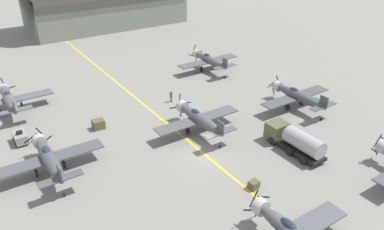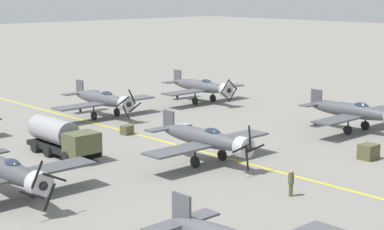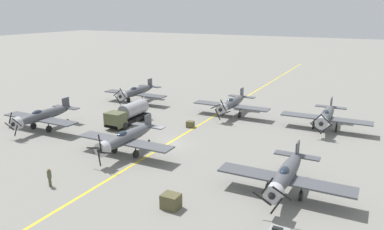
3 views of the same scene
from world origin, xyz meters
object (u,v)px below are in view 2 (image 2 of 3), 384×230
(airplane_mid_right, at_px, (8,171))
(ground_crew_walking, at_px, (291,182))
(airplane_near_left, at_px, (202,87))
(airplane_mid_center, at_px, (206,139))
(airplane_mid_left, at_px, (354,111))
(airplane_near_center, at_px, (103,99))
(supply_crate_mid_lane, at_px, (368,152))
(supply_crate_by_tanker, at_px, (127,130))
(fuel_tanker, at_px, (62,138))

(airplane_mid_right, bearing_deg, ground_crew_walking, 157.97)
(airplane_near_left, relative_size, airplane_mid_center, 1.00)
(airplane_mid_left, distance_m, airplane_mid_center, 18.59)
(airplane_near_center, distance_m, supply_crate_mid_lane, 29.47)
(airplane_near_left, xyz_separation_m, airplane_mid_center, (18.87, 20.14, 0.00))
(supply_crate_mid_lane, bearing_deg, airplane_near_center, -78.51)
(airplane_mid_left, height_order, airplane_mid_center, airplane_mid_center)
(airplane_mid_right, distance_m, supply_crate_by_tanker, 20.48)
(airplane_mid_right, bearing_deg, airplane_near_left, -134.71)
(airplane_near_center, bearing_deg, airplane_mid_right, 50.12)
(airplane_mid_right, height_order, airplane_near_center, same)
(supply_crate_by_tanker, height_order, supply_crate_mid_lane, supply_crate_mid_lane)
(fuel_tanker, bearing_deg, supply_crate_mid_lane, 134.48)
(ground_crew_walking, bearing_deg, airplane_mid_center, -99.23)
(supply_crate_by_tanker, bearing_deg, ground_crew_walking, 81.68)
(airplane_near_left, relative_size, ground_crew_walking, 6.59)
(airplane_mid_right, height_order, fuel_tanker, airplane_mid_right)
(ground_crew_walking, height_order, supply_crate_mid_lane, ground_crew_walking)
(supply_crate_by_tanker, bearing_deg, supply_crate_mid_lane, 113.32)
(airplane_near_center, relative_size, supply_crate_mid_lane, 8.03)
(airplane_mid_left, relative_size, supply_crate_mid_lane, 8.03)
(ground_crew_walking, relative_size, supply_crate_by_tanker, 1.74)
(airplane_mid_left, bearing_deg, airplane_mid_right, -7.05)
(airplane_near_left, bearing_deg, ground_crew_walking, 40.55)
(airplane_mid_left, height_order, ground_crew_walking, airplane_mid_left)
(airplane_mid_left, height_order, airplane_mid_right, same)
(supply_crate_mid_lane, bearing_deg, ground_crew_walking, 7.97)
(fuel_tanker, height_order, ground_crew_walking, fuel_tanker)
(airplane_near_center, bearing_deg, supply_crate_by_tanker, 77.57)
(airplane_mid_left, relative_size, ground_crew_walking, 6.59)
(airplane_near_left, relative_size, airplane_mid_right, 1.00)
(airplane_near_left, relative_size, supply_crate_mid_lane, 8.03)
(airplane_near_center, distance_m, airplane_mid_center, 21.27)
(airplane_mid_left, relative_size, airplane_near_left, 1.00)
(airplane_mid_left, height_order, airplane_near_left, same)
(airplane_mid_right, bearing_deg, airplane_mid_center, -169.75)
(airplane_near_left, distance_m, supply_crate_mid_lane, 29.48)
(airplane_near_left, bearing_deg, airplane_mid_center, 31.75)
(ground_crew_walking, distance_m, supply_crate_mid_lane, 12.31)
(airplane_near_center, xyz_separation_m, fuel_tanker, (11.79, 10.87, -0.50))
(fuel_tanker, bearing_deg, ground_crew_walking, 105.50)
(airplane_near_left, relative_size, supply_crate_by_tanker, 11.48)
(ground_crew_walking, bearing_deg, airplane_mid_left, -157.56)
(airplane_mid_center, bearing_deg, airplane_near_center, -109.46)
(airplane_mid_left, xyz_separation_m, fuel_tanker, (25.58, -11.37, -0.50))
(fuel_tanker, relative_size, supply_crate_by_tanker, 7.65)
(airplane_mid_left, height_order, airplane_near_center, same)
(airplane_near_left, height_order, supply_crate_mid_lane, airplane_near_left)
(airplane_near_left, bearing_deg, fuel_tanker, 6.52)
(airplane_near_left, relative_size, airplane_near_center, 1.00)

